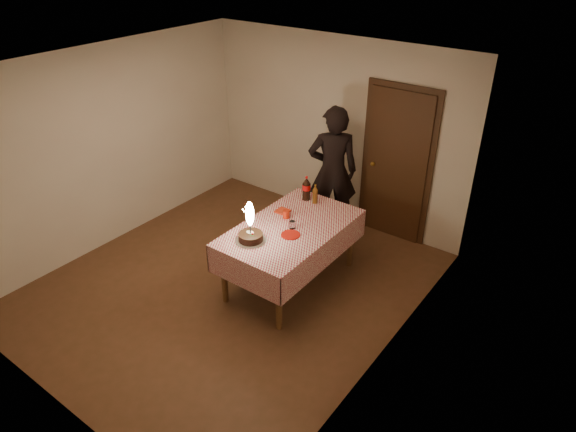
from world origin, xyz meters
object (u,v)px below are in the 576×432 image
(cola_bottle, at_px, (306,188))
(amber_bottle_left, at_px, (315,194))
(dining_table, at_px, (291,234))
(red_plate, at_px, (291,235))
(birthday_cake, at_px, (250,231))
(red_cup, at_px, (286,214))
(photographer, at_px, (332,172))
(clear_cup, at_px, (292,225))

(cola_bottle, distance_m, amber_bottle_left, 0.15)
(dining_table, relative_size, red_plate, 7.82)
(birthday_cake, distance_m, red_cup, 0.63)
(red_cup, xyz_separation_m, photographer, (-0.11, 1.18, 0.08))
(red_plate, bearing_deg, clear_cup, 118.93)
(dining_table, distance_m, clear_cup, 0.15)
(red_cup, relative_size, cola_bottle, 0.31)
(photographer, bearing_deg, red_plate, -75.62)
(red_plate, distance_m, photographer, 1.52)
(clear_cup, relative_size, cola_bottle, 0.28)
(red_cup, bearing_deg, dining_table, -39.84)
(clear_cup, distance_m, amber_bottle_left, 0.68)
(dining_table, height_order, photographer, photographer)
(cola_bottle, bearing_deg, red_cup, -81.57)
(dining_table, height_order, red_cup, red_cup)
(dining_table, height_order, amber_bottle_left, amber_bottle_left)
(red_plate, bearing_deg, photographer, 104.38)
(clear_cup, bearing_deg, birthday_cake, -114.09)
(red_cup, bearing_deg, birthday_cake, -91.74)
(birthday_cake, bearing_deg, red_plate, 50.18)
(red_cup, height_order, amber_bottle_left, amber_bottle_left)
(birthday_cake, bearing_deg, red_cup, 88.26)
(red_plate, bearing_deg, birthday_cake, -129.82)
(clear_cup, relative_size, photographer, 0.05)
(dining_table, bearing_deg, red_plate, -53.69)
(amber_bottle_left, bearing_deg, photographer, 104.15)
(clear_cup, bearing_deg, red_plate, -61.07)
(red_plate, height_order, amber_bottle_left, amber_bottle_left)
(photographer, bearing_deg, dining_table, -78.56)
(birthday_cake, distance_m, red_plate, 0.47)
(red_plate, relative_size, cola_bottle, 0.69)
(cola_bottle, bearing_deg, clear_cup, -67.93)
(birthday_cake, xyz_separation_m, amber_bottle_left, (0.08, 1.14, -0.00))
(dining_table, relative_size, amber_bottle_left, 6.75)
(dining_table, relative_size, photographer, 0.94)
(dining_table, bearing_deg, birthday_cake, -109.93)
(birthday_cake, relative_size, red_cup, 4.82)
(dining_table, distance_m, photographer, 1.37)
(red_plate, bearing_deg, cola_bottle, 113.26)
(cola_bottle, relative_size, photographer, 0.17)
(birthday_cake, height_order, amber_bottle_left, birthday_cake)
(dining_table, xyz_separation_m, clear_cup, (0.04, -0.01, 0.15))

